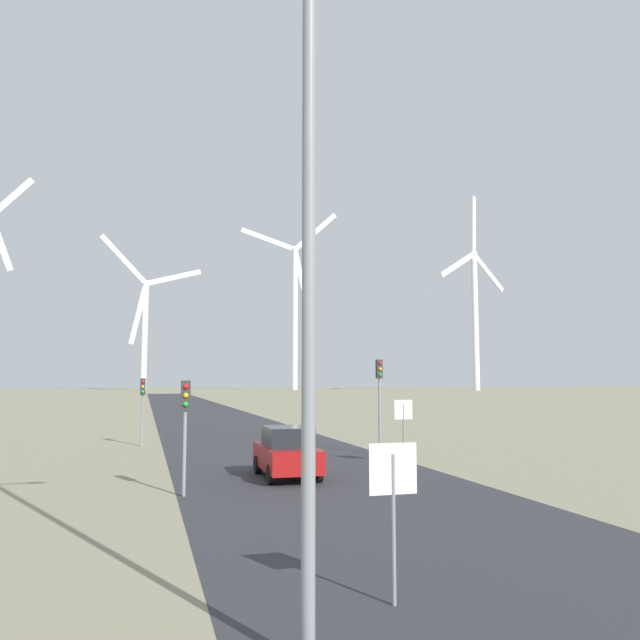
# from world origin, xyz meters

# --- Properties ---
(road_surface) EXTENTS (10.00, 240.00, 0.01)m
(road_surface) POSITION_xyz_m (0.00, 48.00, 0.00)
(road_surface) COLOR #2D2D33
(road_surface) RESTS_ON ground
(streetlamp) EXTENTS (3.27, 0.32, 11.53)m
(streetlamp) POSITION_xyz_m (-4.02, 6.93, 7.09)
(streetlamp) COLOR gray
(streetlamp) RESTS_ON ground
(stop_sign_near) EXTENTS (0.81, 0.07, 2.50)m
(stop_sign_near) POSITION_xyz_m (-2.20, 8.57, 1.75)
(stop_sign_near) COLOR gray
(stop_sign_near) RESTS_ON ground
(stop_sign_far) EXTENTS (0.81, 0.07, 2.67)m
(stop_sign_far) POSITION_xyz_m (4.46, 23.56, 1.87)
(stop_sign_far) COLOR gray
(stop_sign_far) RESTS_ON ground
(traffic_light_post_near_left) EXTENTS (0.28, 0.34, 3.49)m
(traffic_light_post_near_left) POSITION_xyz_m (-4.79, 18.80, 2.56)
(traffic_light_post_near_left) COLOR gray
(traffic_light_post_near_left) RESTS_ON ground
(traffic_light_post_near_right) EXTENTS (0.28, 0.34, 4.48)m
(traffic_light_post_near_right) POSITION_xyz_m (4.78, 27.12, 3.26)
(traffic_light_post_near_right) COLOR gray
(traffic_light_post_near_right) RESTS_ON ground
(traffic_light_post_mid_left) EXTENTS (0.28, 0.33, 3.60)m
(traffic_light_post_mid_left) POSITION_xyz_m (-6.07, 34.19, 2.64)
(traffic_light_post_mid_left) COLOR gray
(traffic_light_post_mid_left) RESTS_ON ground
(car_approaching) EXTENTS (1.88, 4.13, 1.83)m
(car_approaching) POSITION_xyz_m (-1.00, 21.45, 0.91)
(car_approaching) COLOR maroon
(car_approaching) RESTS_ON ground
(wind_turbine_center) EXTENTS (36.03, 15.04, 53.87)m
(wind_turbine_center) POSITION_xyz_m (-6.12, 228.62, 24.58)
(wind_turbine_center) COLOR white
(wind_turbine_center) RESTS_ON ground
(wind_turbine_right) EXTENTS (37.25, 2.60, 68.36)m
(wind_turbine_right) POSITION_xyz_m (48.30, 226.59, 32.52)
(wind_turbine_right) COLOR white
(wind_turbine_right) RESTS_ON ground
(wind_turbine_far_right) EXTENTS (34.00, 16.82, 69.38)m
(wind_turbine_far_right) POSITION_xyz_m (105.60, 193.81, 29.84)
(wind_turbine_far_right) COLOR white
(wind_turbine_far_right) RESTS_ON ground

